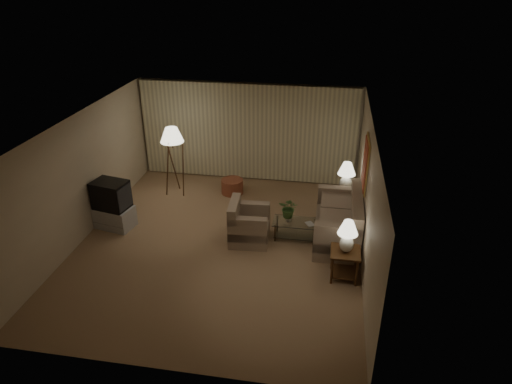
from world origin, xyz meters
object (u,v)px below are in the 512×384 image
at_px(sofa, 337,223).
at_px(armchair, 249,225).
at_px(side_table_far, 344,198).
at_px(table_lamp_near, 348,234).
at_px(tv_cabinet, 114,217).
at_px(crt_tv, 111,195).
at_px(side_table_near, 345,259).
at_px(coffee_table, 295,227).
at_px(floor_lamp, 174,160).
at_px(table_lamp_far, 346,174).
at_px(ottoman, 232,186).
at_px(vase, 289,218).

xyz_separation_m(sofa, armchair, (-1.89, -0.35, -0.06)).
relative_size(sofa, side_table_far, 3.20).
distance_m(table_lamp_near, tv_cabinet, 5.36).
distance_m(table_lamp_near, crt_tv, 5.31).
bearing_deg(side_table_near, side_table_far, 90.00).
height_order(side_table_near, table_lamp_near, table_lamp_near).
height_order(sofa, armchair, sofa).
bearing_deg(coffee_table, armchair, -165.94).
distance_m(coffee_table, floor_lamp, 3.75).
xyz_separation_m(table_lamp_far, coffee_table, (-1.06, -1.35, -0.75)).
xyz_separation_m(table_lamp_far, crt_tv, (-5.20, -1.54, -0.21)).
bearing_deg(coffee_table, floor_lamp, 152.98).
bearing_deg(ottoman, table_lamp_far, -11.54).
xyz_separation_m(table_lamp_near, tv_cabinet, (-5.20, 1.06, -0.74)).
distance_m(floor_lamp, ottoman, 1.66).
distance_m(side_table_near, coffee_table, 1.64).
distance_m(table_lamp_far, ottoman, 3.07).
relative_size(side_table_near, crt_tv, 0.72).
xyz_separation_m(side_table_far, coffee_table, (-1.06, -1.35, -0.12)).
relative_size(side_table_far, table_lamp_far, 0.83).
distance_m(armchair, side_table_far, 2.59).
relative_size(table_lamp_near, coffee_table, 0.67).
relative_size(armchair, table_lamp_near, 1.50).
height_order(coffee_table, tv_cabinet, tv_cabinet).
xyz_separation_m(tv_cabinet, floor_lamp, (0.86, 1.87, 0.70)).
bearing_deg(sofa, side_table_near, 6.58).
xyz_separation_m(side_table_far, table_lamp_far, (-0.00, 0.00, 0.63)).
distance_m(floor_lamp, vase, 3.59).
distance_m(coffee_table, tv_cabinet, 4.15).
bearing_deg(tv_cabinet, crt_tv, 0.00).
distance_m(coffee_table, ottoman, 2.67).
distance_m(side_table_far, crt_tv, 5.44).
distance_m(table_lamp_near, vase, 1.81).
height_order(table_lamp_near, coffee_table, table_lamp_near).
bearing_deg(side_table_far, vase, -131.77).
relative_size(coffee_table, tv_cabinet, 1.02).
bearing_deg(ottoman, vase, -49.03).
bearing_deg(side_table_far, sofa, -96.84).
xyz_separation_m(sofa, vase, (-1.06, -0.10, 0.06)).
xyz_separation_m(ottoman, vase, (1.68, -1.94, 0.29)).
distance_m(crt_tv, floor_lamp, 2.06).
xyz_separation_m(coffee_table, floor_lamp, (-3.29, 1.68, 0.68)).
bearing_deg(ottoman, coffee_table, -46.60).
bearing_deg(side_table_far, armchair, -141.92).
distance_m(side_table_far, ottoman, 2.96).
distance_m(table_lamp_near, coffee_table, 1.79).
bearing_deg(table_lamp_near, sofa, 96.34).
bearing_deg(vase, table_lamp_far, 48.23).
relative_size(side_table_far, tv_cabinet, 0.63).
height_order(floor_lamp, vase, floor_lamp).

